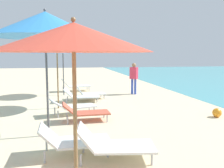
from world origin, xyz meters
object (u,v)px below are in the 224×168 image
at_px(lounger_third_shoreside, 113,144).
at_px(lounger_fourth_shoreside, 85,112).
at_px(umbrella_third, 74,38).
at_px(lounger_fourth_inland, 74,140).
at_px(umbrella_fourth, 45,25).
at_px(lounger_fifth_inland, 73,106).
at_px(person_walking_near, 134,76).
at_px(lounger_fifth_shoreside, 81,95).
at_px(umbrella_fifth, 57,48).
at_px(lounger_farthest_shoreside, 75,85).
at_px(lounger_farthest_inland, 89,93).
at_px(beach_ball, 217,113).
at_px(umbrella_farthest, 63,46).

relative_size(lounger_third_shoreside, lounger_fourth_shoreside, 1.10).
xyz_separation_m(umbrella_third, lounger_fourth_inland, (0.01, 1.62, -1.83)).
height_order(umbrella_fourth, lounger_fifth_inland, umbrella_fourth).
distance_m(lounger_fourth_shoreside, person_walking_near, 5.21).
xyz_separation_m(lounger_fourth_inland, lounger_fifth_shoreside, (0.44, 5.26, -0.03)).
xyz_separation_m(lounger_third_shoreside, umbrella_fourth, (-1.27, 1.54, 2.31)).
relative_size(lounger_third_shoreside, umbrella_fifth, 0.62).
height_order(lounger_farthest_shoreside, person_walking_near, person_walking_near).
relative_size(umbrella_fourth, person_walking_near, 1.93).
distance_m(lounger_fifth_inland, lounger_farthest_inland, 2.79).
bearing_deg(lounger_farthest_shoreside, lounger_fifth_shoreside, -93.52).
bearing_deg(lounger_farthest_shoreside, lounger_third_shoreside, -93.32).
bearing_deg(umbrella_fourth, lounger_fifth_inland, 72.42).
bearing_deg(beach_ball, umbrella_fifth, 155.62).
relative_size(umbrella_third, lounger_fifth_inland, 1.52).
bearing_deg(umbrella_fifth, umbrella_third, -85.95).
height_order(lounger_fourth_inland, beach_ball, lounger_fourth_inland).
bearing_deg(umbrella_fifth, beach_ball, -24.38).
relative_size(lounger_fourth_inland, umbrella_fifth, 0.57).
distance_m(umbrella_fourth, lounger_fourth_inland, 2.66).
relative_size(lounger_fourth_shoreside, umbrella_fifth, 0.57).
bearing_deg(lounger_fourth_shoreside, lounger_farthest_inland, 80.87).
distance_m(lounger_third_shoreside, lounger_farthest_shoreside, 8.55).
relative_size(lounger_third_shoreside, person_walking_near, 0.98).
bearing_deg(lounger_fourth_inland, umbrella_fifth, 94.47).
relative_size(umbrella_third, lounger_fourth_inland, 1.72).
distance_m(umbrella_third, lounger_third_shoreside, 2.35).
bearing_deg(umbrella_fifth, lounger_fourth_inland, -84.23).
bearing_deg(lounger_fourth_shoreside, person_walking_near, 56.48).
bearing_deg(lounger_third_shoreside, umbrella_third, -110.97).
relative_size(umbrella_fourth, lounger_farthest_inland, 2.16).
bearing_deg(umbrella_farthest, lounger_third_shoreside, -82.48).
bearing_deg(lounger_fifth_shoreside, lounger_fourth_shoreside, -85.61).
xyz_separation_m(lounger_fifth_shoreside, person_walking_near, (2.67, 1.44, 0.66)).
relative_size(umbrella_farthest, person_walking_near, 1.72).
bearing_deg(lounger_fifth_shoreside, lounger_fifth_inland, -94.93).
distance_m(umbrella_third, lounger_farthest_shoreside, 9.98).
relative_size(lounger_third_shoreside, lounger_fifth_shoreside, 1.00).
relative_size(lounger_fourth_shoreside, beach_ball, 4.92).
xyz_separation_m(lounger_fifth_inland, lounger_farthest_shoreside, (0.25, 5.03, 0.04)).
distance_m(lounger_farthest_shoreside, person_walking_near, 3.23).
relative_size(lounger_fifth_inland, beach_ball, 5.54).
distance_m(lounger_fifth_shoreside, beach_ball, 5.18).
distance_m(lounger_fifth_shoreside, lounger_farthest_inland, 0.71).
relative_size(umbrella_fifth, lounger_farthest_shoreside, 1.55).
height_order(lounger_farthest_shoreside, lounger_farthest_inland, lounger_farthest_shoreside).
xyz_separation_m(lounger_fifth_shoreside, lounger_farthest_inland, (0.41, 0.58, 0.01)).
bearing_deg(umbrella_fourth, person_walking_near, 56.27).
xyz_separation_m(umbrella_fourth, lounger_farthest_inland, (1.41, 4.64, -2.34)).
height_order(lounger_fourth_shoreside, beach_ball, lounger_fourth_shoreside).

